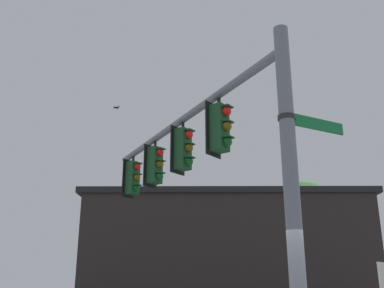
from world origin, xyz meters
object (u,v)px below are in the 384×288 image
bird_flying (116,108)px  traffic_light_nearest_pole (220,128)px  street_name_sign (303,121)px  traffic_light_mid_outer (155,165)px  traffic_light_mid_inner (183,149)px  traffic_light_arm_end (133,178)px

bird_flying → traffic_light_nearest_pole: bearing=61.8°
traffic_light_nearest_pole → street_name_sign: 2.28m
traffic_light_mid_outer → traffic_light_mid_inner: bearing=65.5°
traffic_light_mid_outer → bird_flying: (-2.94, -4.99, 3.97)m
traffic_light_nearest_pole → traffic_light_arm_end: (-2.20, -4.82, 0.00)m
traffic_light_mid_inner → traffic_light_mid_outer: size_ratio=1.00×
street_name_sign → traffic_light_nearest_pole: bearing=-104.9°
bird_flying → traffic_light_mid_inner: bearing=60.9°
traffic_light_mid_outer → traffic_light_arm_end: size_ratio=1.00×
traffic_light_nearest_pole → traffic_light_arm_end: size_ratio=1.00×
bird_flying → traffic_light_mid_outer: bearing=59.5°
traffic_light_nearest_pole → street_name_sign: size_ratio=0.97×
traffic_light_mid_inner → bird_flying: size_ratio=4.25×
traffic_light_mid_inner → bird_flying: (-3.67, -6.60, 3.97)m
traffic_light_nearest_pole → street_name_sign: (0.57, 2.14, -0.52)m
traffic_light_mid_inner → traffic_light_arm_end: (-1.47, -3.21, 0.00)m
traffic_light_nearest_pole → traffic_light_arm_end: same height
traffic_light_mid_inner → bird_flying: 8.53m
street_name_sign → traffic_light_mid_inner: bearing=-109.2°
traffic_light_mid_outer → bird_flying: size_ratio=4.25×
traffic_light_mid_outer → bird_flying: bird_flying is taller
traffic_light_nearest_pole → traffic_light_mid_outer: 3.53m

